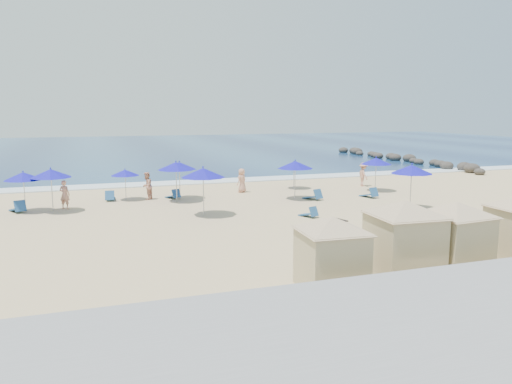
# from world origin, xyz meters

# --- Properties ---
(ground) EXTENTS (160.00, 160.00, 0.00)m
(ground) POSITION_xyz_m (0.00, 0.00, 0.00)
(ground) COLOR #CFB383
(ground) RESTS_ON ground
(ocean) EXTENTS (160.00, 80.00, 0.06)m
(ocean) POSITION_xyz_m (0.00, 55.00, 0.03)
(ocean) COLOR navy
(ocean) RESTS_ON ground
(surf_line) EXTENTS (160.00, 2.50, 0.08)m
(surf_line) POSITION_xyz_m (0.00, 15.50, 0.04)
(surf_line) COLOR white
(surf_line) RESTS_ON ground
(seawall) EXTENTS (160.00, 6.10, 1.22)m
(seawall) POSITION_xyz_m (0.00, -13.50, 0.65)
(seawall) COLOR gray
(seawall) RESTS_ON ground
(rock_jetty) EXTENTS (2.56, 26.66, 0.96)m
(rock_jetty) POSITION_xyz_m (24.01, 24.90, 0.36)
(rock_jetty) COLOR #2A2523
(rock_jetty) RESTS_ON ground
(trash_bin) EXTENTS (0.91, 0.91, 0.74)m
(trash_bin) POSITION_xyz_m (0.44, -3.79, 0.37)
(trash_bin) COLOR black
(trash_bin) RESTS_ON ground
(cabana_0) EXTENTS (4.17, 4.17, 2.62)m
(cabana_0) POSITION_xyz_m (-3.03, -9.89, 1.50)
(cabana_0) COLOR tan
(cabana_0) RESTS_ON ground
(cabana_1) EXTENTS (4.63, 4.63, 2.91)m
(cabana_1) POSITION_xyz_m (0.01, -9.45, 1.67)
(cabana_1) COLOR tan
(cabana_1) RESTS_ON ground
(cabana_2) EXTENTS (4.36, 4.36, 2.75)m
(cabana_2) POSITION_xyz_m (2.07, -9.56, 1.57)
(cabana_2) COLOR tan
(cabana_2) RESTS_ON ground
(umbrella_0) EXTENTS (2.08, 2.08, 2.37)m
(umbrella_0) POSITION_xyz_m (-13.61, 6.93, 2.06)
(umbrella_0) COLOR #A5A8AD
(umbrella_0) RESTS_ON ground
(umbrella_1) EXTENTS (2.25, 2.25, 2.56)m
(umbrella_1) POSITION_xyz_m (-12.13, 6.40, 2.22)
(umbrella_1) COLOR #A5A8AD
(umbrella_1) RESTS_ON ground
(umbrella_2) EXTENTS (1.81, 1.81, 2.06)m
(umbrella_2) POSITION_xyz_m (-7.89, 9.06, 1.78)
(umbrella_2) COLOR #A5A8AD
(umbrella_2) RESTS_ON ground
(umbrella_3) EXTENTS (2.40, 2.40, 2.74)m
(umbrella_3) POSITION_xyz_m (-4.27, 2.62, 2.37)
(umbrella_3) COLOR #A5A8AD
(umbrella_3) RESTS_ON ground
(umbrella_4) EXTENTS (2.21, 2.21, 2.52)m
(umbrella_4) POSITION_xyz_m (-4.52, 8.32, 2.18)
(umbrella_4) COLOR #A5A8AD
(umbrella_4) RESTS_ON ground
(umbrella_5) EXTENTS (2.30, 2.30, 2.62)m
(umbrella_5) POSITION_xyz_m (-4.89, 7.44, 2.27)
(umbrella_5) COLOR #A5A8AD
(umbrella_5) RESTS_ON ground
(umbrella_6) EXTENTS (1.83, 1.83, 2.09)m
(umbrella_6) POSITION_xyz_m (4.26, 9.97, 1.81)
(umbrella_6) COLOR #A5A8AD
(umbrella_6) RESTS_ON ground
(umbrella_7) EXTENTS (2.29, 2.29, 2.60)m
(umbrella_7) POSITION_xyz_m (2.52, 5.76, 2.26)
(umbrella_7) COLOR #A5A8AD
(umbrella_7) RESTS_ON ground
(umbrella_8) EXTENTS (2.19, 2.19, 2.49)m
(umbrella_8) POSITION_xyz_m (9.32, 6.96, 2.16)
(umbrella_8) COLOR #A5A8AD
(umbrella_8) RESTS_ON ground
(umbrella_9) EXTENTS (2.37, 2.37, 2.70)m
(umbrella_9) POSITION_xyz_m (7.56, 0.50, 2.34)
(umbrella_9) COLOR #A5A8AD
(umbrella_9) RESTS_ON ground
(beach_chair_0) EXTENTS (1.08, 1.48, 0.74)m
(beach_chair_0) POSITION_xyz_m (-13.99, 6.93, 0.26)
(beach_chair_0) COLOR #245386
(beach_chair_0) RESTS_ON ground
(beach_chair_1) EXTENTS (0.71, 1.34, 0.71)m
(beach_chair_1) POSITION_xyz_m (-8.87, 9.12, 0.25)
(beach_chair_1) COLOR #245386
(beach_chair_1) RESTS_ON ground
(beach_chair_2) EXTENTS (0.95, 1.33, 0.67)m
(beach_chair_2) POSITION_xyz_m (-4.89, 8.55, 0.23)
(beach_chair_2) COLOR #245386
(beach_chair_2) RESTS_ON ground
(beach_chair_3) EXTENTS (0.85, 1.24, 0.63)m
(beach_chair_3) POSITION_xyz_m (1.06, 0.36, 0.22)
(beach_chair_3) COLOR #245386
(beach_chair_3) RESTS_ON ground
(beach_chair_4) EXTENTS (1.02, 1.47, 0.74)m
(beach_chair_4) POSITION_xyz_m (3.62, 5.15, 0.26)
(beach_chair_4) COLOR #245386
(beach_chair_4) RESTS_ON ground
(beach_chair_5) EXTENTS (0.82, 1.41, 0.73)m
(beach_chair_5) POSITION_xyz_m (7.50, 4.69, 0.25)
(beach_chair_5) COLOR #245386
(beach_chair_5) RESTS_ON ground
(beachgoer_0) EXTENTS (0.74, 0.66, 1.70)m
(beachgoer_0) POSITION_xyz_m (-11.51, 7.20, 0.85)
(beachgoer_0) COLOR tan
(beachgoer_0) RESTS_ON ground
(beachgoer_1) EXTENTS (1.04, 1.10, 1.79)m
(beachgoer_1) POSITION_xyz_m (-6.58, 8.82, 0.90)
(beachgoer_1) COLOR tan
(beachgoer_1) RESTS_ON ground
(beachgoer_2) EXTENTS (0.79, 1.23, 1.80)m
(beachgoer_2) POSITION_xyz_m (9.79, 9.39, 0.90)
(beachgoer_2) COLOR tan
(beachgoer_2) RESTS_ON ground
(beachgoer_3) EXTENTS (0.99, 0.91, 1.69)m
(beachgoer_3) POSITION_xyz_m (0.12, 9.60, 0.85)
(beachgoer_3) COLOR tan
(beachgoer_3) RESTS_ON ground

